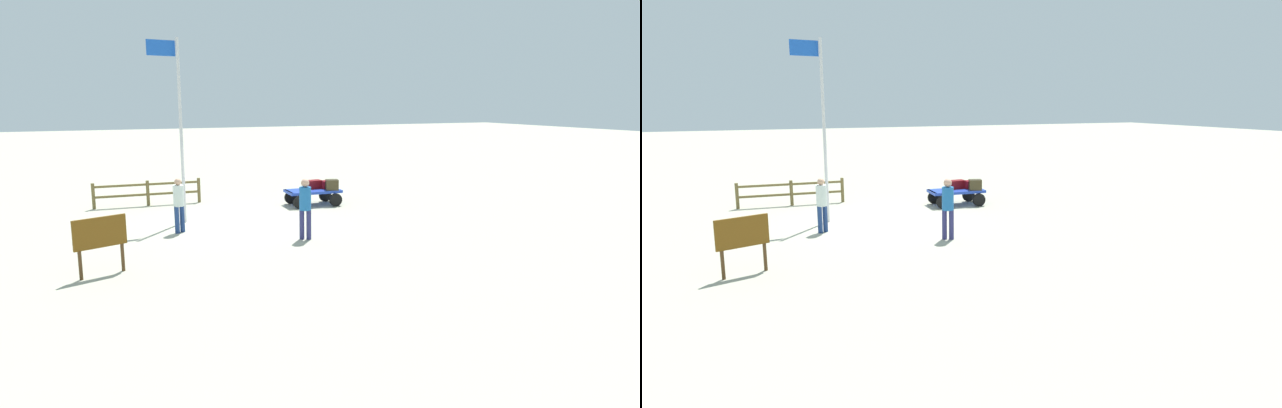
# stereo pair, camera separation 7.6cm
# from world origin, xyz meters

# --- Properties ---
(ground_plane) EXTENTS (120.00, 120.00, 0.00)m
(ground_plane) POSITION_xyz_m (0.00, 0.00, 0.00)
(ground_plane) COLOR #ADAB94
(luggage_cart) EXTENTS (2.06, 1.27, 0.59)m
(luggage_cart) POSITION_xyz_m (-3.25, -1.44, 0.44)
(luggage_cart) COLOR #203FB2
(luggage_cart) RESTS_ON ground
(suitcase_maroon) EXTENTS (0.67, 0.51, 0.30)m
(suitcase_maroon) POSITION_xyz_m (-3.96, -1.59, 0.74)
(suitcase_maroon) COLOR maroon
(suitcase_maroon) RESTS_ON luggage_cart
(suitcase_grey) EXTENTS (0.55, 0.49, 0.39)m
(suitcase_grey) POSITION_xyz_m (-3.92, -1.12, 0.78)
(suitcase_grey) COLOR #3C331D
(suitcase_grey) RESTS_ON luggage_cart
(suitcase_olive) EXTENTS (0.67, 0.42, 0.32)m
(suitcase_olive) POSITION_xyz_m (-3.37, -1.68, 0.75)
(suitcase_olive) COLOR maroon
(suitcase_olive) RESTS_ON luggage_cart
(worker_lead) EXTENTS (0.46, 0.46, 1.75)m
(worker_lead) POSITION_xyz_m (-1.09, 3.28, 1.03)
(worker_lead) COLOR navy
(worker_lead) RESTS_ON ground
(worker_trailing) EXTENTS (0.43, 0.43, 1.65)m
(worker_trailing) POSITION_xyz_m (2.08, 1.05, 0.94)
(worker_trailing) COLOR navy
(worker_trailing) RESTS_ON ground
(flagpole) EXTENTS (0.98, 0.19, 5.83)m
(flagpole) POSITION_xyz_m (1.78, -0.36, 3.37)
(flagpole) COLOR silver
(flagpole) RESTS_ON ground
(signboard) EXTENTS (1.16, 0.46, 1.35)m
(signboard) POSITION_xyz_m (4.37, 4.52, 0.91)
(signboard) COLOR #4C3319
(signboard) RESTS_ON ground
(wooden_fence) EXTENTS (3.92, 0.23, 0.95)m
(wooden_fence) POSITION_xyz_m (2.49, -3.78, 0.55)
(wooden_fence) COLOR brown
(wooden_fence) RESTS_ON ground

